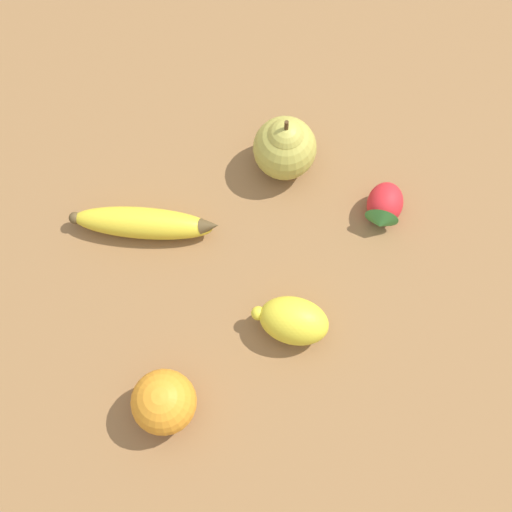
{
  "coord_description": "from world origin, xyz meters",
  "views": [
    {
      "loc": [
        0.02,
        0.3,
        0.8
      ],
      "look_at": [
        -0.0,
        -0.01,
        0.03
      ],
      "focal_mm": 50.0,
      "sensor_mm": 36.0,
      "label": 1
    }
  ],
  "objects_px": {
    "banana": "(145,223)",
    "pear": "(285,146)",
    "orange": "(164,402)",
    "strawberry": "(384,206)",
    "lemon": "(293,321)"
  },
  "relations": [
    {
      "from": "orange",
      "to": "lemon",
      "type": "distance_m",
      "value": 0.17
    },
    {
      "from": "banana",
      "to": "orange",
      "type": "xyz_separation_m",
      "value": [
        -0.02,
        0.22,
        0.02
      ]
    },
    {
      "from": "orange",
      "to": "lemon",
      "type": "height_order",
      "value": "orange"
    },
    {
      "from": "pear",
      "to": "lemon",
      "type": "distance_m",
      "value": 0.22
    },
    {
      "from": "banana",
      "to": "pear",
      "type": "height_order",
      "value": "pear"
    },
    {
      "from": "banana",
      "to": "pear",
      "type": "xyz_separation_m",
      "value": [
        -0.18,
        -0.08,
        0.02
      ]
    },
    {
      "from": "lemon",
      "to": "strawberry",
      "type": "bearing_deg",
      "value": -132.9
    },
    {
      "from": "pear",
      "to": "lemon",
      "type": "bearing_deg",
      "value": 86.86
    },
    {
      "from": "lemon",
      "to": "pear",
      "type": "bearing_deg",
      "value": -93.14
    },
    {
      "from": "orange",
      "to": "banana",
      "type": "bearing_deg",
      "value": -85.65
    },
    {
      "from": "orange",
      "to": "strawberry",
      "type": "bearing_deg",
      "value": -141.79
    },
    {
      "from": "orange",
      "to": "pear",
      "type": "bearing_deg",
      "value": -118.39
    },
    {
      "from": "pear",
      "to": "strawberry",
      "type": "distance_m",
      "value": 0.14
    },
    {
      "from": "banana",
      "to": "pear",
      "type": "bearing_deg",
      "value": 33.04
    },
    {
      "from": "pear",
      "to": "strawberry",
      "type": "relative_size",
      "value": 1.38
    }
  ]
}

